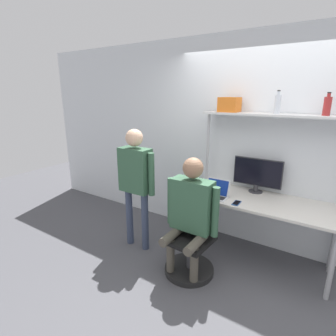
# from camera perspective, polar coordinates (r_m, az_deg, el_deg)

# --- Properties ---
(ground_plane) EXTENTS (12.00, 12.00, 0.00)m
(ground_plane) POSITION_cam_1_polar(r_m,az_deg,el_deg) (3.32, 16.50, -21.35)
(ground_plane) COLOR #4C4C51
(wall_back) EXTENTS (8.00, 0.06, 2.70)m
(wall_back) POSITION_cam_1_polar(r_m,az_deg,el_deg) (3.46, 21.94, 4.37)
(wall_back) COLOR silver
(wall_back) RESTS_ON ground_plane
(desk) EXTENTS (1.69, 0.71, 0.78)m
(desk) POSITION_cam_1_polar(r_m,az_deg,el_deg) (3.29, 19.38, -7.93)
(desk) COLOR beige
(desk) RESTS_ON ground_plane
(shelf_unit) EXTENTS (1.60, 0.31, 1.76)m
(shelf_unit) POSITION_cam_1_polar(r_m,az_deg,el_deg) (3.25, 21.53, 6.66)
(shelf_unit) COLOR silver
(shelf_unit) RESTS_ON ground_plane
(monitor) EXTENTS (0.59, 0.17, 0.43)m
(monitor) POSITION_cam_1_polar(r_m,az_deg,el_deg) (3.43, 18.85, -1.20)
(monitor) COLOR #333338
(monitor) RESTS_ON desk
(laptop) EXTENTS (0.30, 0.21, 0.21)m
(laptop) POSITION_cam_1_polar(r_m,az_deg,el_deg) (3.22, 10.47, -5.07)
(laptop) COLOR silver
(laptop) RESTS_ON desk
(cell_phone) EXTENTS (0.07, 0.15, 0.01)m
(cell_phone) POSITION_cam_1_polar(r_m,az_deg,el_deg) (3.08, 14.69, -7.38)
(cell_phone) COLOR #264C8C
(cell_phone) RESTS_ON desk
(office_chair) EXTENTS (0.56, 0.56, 0.89)m
(office_chair) POSITION_cam_1_polar(r_m,az_deg,el_deg) (3.13, 5.14, -17.20)
(office_chair) COLOR black
(office_chair) RESTS_ON ground_plane
(person_seated) EXTENTS (0.62, 0.47, 1.34)m
(person_seated) POSITION_cam_1_polar(r_m,az_deg,el_deg) (2.84, 4.92, -8.80)
(person_seated) COLOR #4C473D
(person_seated) RESTS_ON ground_plane
(person_standing) EXTENTS (0.57, 0.21, 1.57)m
(person_standing) POSITION_cam_1_polar(r_m,az_deg,el_deg) (3.29, -7.08, -1.52)
(person_standing) COLOR #38425B
(person_standing) RESTS_ON ground_plane
(bottle_clear) EXTENTS (0.06, 0.06, 0.25)m
(bottle_clear) POSITION_cam_1_polar(r_m,az_deg,el_deg) (3.21, 22.73, 12.77)
(bottle_clear) COLOR silver
(bottle_clear) RESTS_ON shelf_unit
(bottle_red) EXTENTS (0.07, 0.07, 0.23)m
(bottle_red) POSITION_cam_1_polar(r_m,az_deg,el_deg) (3.16, 31.36, 11.50)
(bottle_red) COLOR maroon
(bottle_red) RESTS_ON shelf_unit
(storage_box) EXTENTS (0.23, 0.24, 0.17)m
(storage_box) POSITION_cam_1_polar(r_m,az_deg,el_deg) (3.36, 13.25, 13.29)
(storage_box) COLOR #D1661E
(storage_box) RESTS_ON shelf_unit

